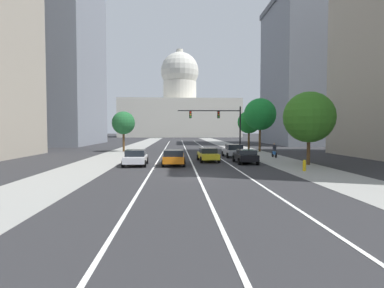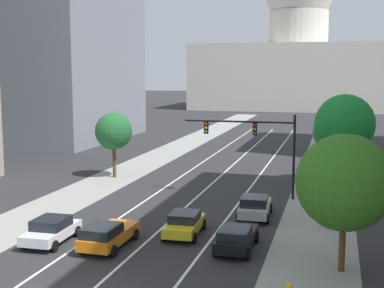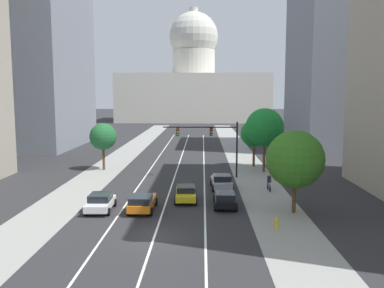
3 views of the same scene
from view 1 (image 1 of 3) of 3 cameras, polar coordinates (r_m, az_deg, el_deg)
name	(u,v)px [view 1 (image 1 of 3)]	position (r m, az deg, el deg)	size (l,w,h in m)	color
ground_plane	(184,146)	(62.62, -1.43, -0.39)	(400.00, 400.00, 0.00)	#2B2B2D
sidewalk_left	(133,148)	(58.15, -10.58, -0.66)	(4.74, 130.00, 0.01)	gray
sidewalk_right	(235,147)	(58.63, 7.88, -0.61)	(4.74, 130.00, 0.01)	gray
lane_stripe_left	(163,151)	(47.68, -5.21, -1.33)	(0.16, 90.00, 0.01)	white
lane_stripe_center	(187,151)	(47.66, -1.00, -1.32)	(0.16, 90.00, 0.01)	white
lane_stripe_right	(209,151)	(47.89, 3.19, -1.31)	(0.16, 90.00, 0.01)	white
office_tower_far_left	(45,54)	(79.09, -25.13, 14.63)	(22.07, 25.53, 40.09)	gray
office_tower_far_right	(313,72)	(76.73, 21.18, 12.02)	(19.00, 21.20, 32.02)	gray
capitol_building	(180,109)	(146.01, -2.22, 6.29)	(52.70, 28.88, 40.08)	beige
car_orange	(174,157)	(28.95, -3.31, -2.39)	(2.13, 4.57, 1.47)	orange
car_black	(245,156)	(31.21, 9.68, -2.14)	(2.01, 4.36, 1.36)	black
car_white	(136,157)	(29.19, -10.19, -2.41)	(2.19, 4.14, 1.45)	silver
car_yellow	(208,154)	(32.47, 2.93, -1.90)	(2.16, 4.20, 1.40)	yellow
car_silver	(233,151)	(37.81, 7.48, -1.20)	(2.27, 4.35, 1.55)	#B2B5BA
traffic_signal_mast	(220,120)	(43.53, 5.12, 4.40)	(8.72, 0.39, 6.50)	black
fire_hydrant	(304,165)	(26.48, 19.73, -3.66)	(0.26, 0.35, 0.91)	yellow
cyclist	(274,150)	(38.17, 14.72, -1.13)	(0.37, 1.70, 1.72)	black
street_tree_mid_right	(249,122)	(51.59, 10.29, 3.90)	(3.65, 3.65, 6.33)	#51381E
street_tree_near_right	(309,117)	(31.22, 20.47, 4.59)	(4.73, 4.73, 6.83)	#51381E
street_tree_far_right	(260,114)	(48.26, 12.24, 5.28)	(4.79, 4.79, 7.99)	#51381E
street_tree_near_left	(123,123)	(48.08, -12.33, 3.75)	(3.43, 3.43, 6.02)	#51381E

